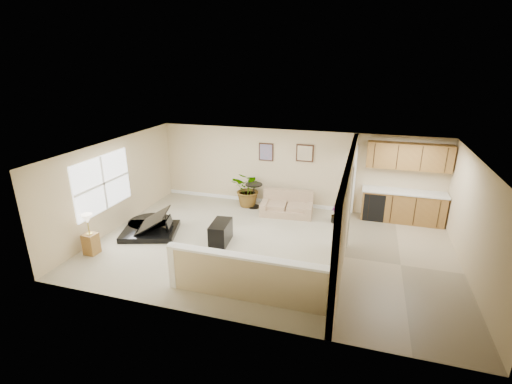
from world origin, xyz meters
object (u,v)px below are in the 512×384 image
(palm_plant, at_px, (249,189))
(lamp_stand, at_px, (90,237))
(piano, at_px, (150,213))
(loveseat, at_px, (287,203))
(piano_bench, at_px, (221,233))
(small_plant, at_px, (336,216))
(accent_table, at_px, (254,192))

(palm_plant, height_order, lamp_stand, palm_plant)
(piano, bearing_deg, loveseat, 17.91)
(piano, bearing_deg, lamp_stand, -133.31)
(palm_plant, bearing_deg, lamp_stand, -123.60)
(piano_bench, xyz_separation_m, small_plant, (2.76, 2.19, -0.07))
(piano, xyz_separation_m, piano_bench, (2.10, -0.07, -0.28))
(piano_bench, xyz_separation_m, accent_table, (0.09, 2.63, 0.23))
(piano_bench, relative_size, palm_plant, 0.65)
(piano_bench, relative_size, lamp_stand, 0.82)
(loveseat, bearing_deg, piano_bench, -121.85)
(piano, relative_size, palm_plant, 1.50)
(accent_table, distance_m, palm_plant, 0.20)
(loveseat, distance_m, lamp_stand, 5.64)
(palm_plant, relative_size, small_plant, 2.59)
(loveseat, bearing_deg, lamp_stand, -141.27)
(piano, distance_m, small_plant, 5.31)
(piano_bench, relative_size, loveseat, 0.52)
(small_plant, relative_size, lamp_stand, 0.48)
(lamp_stand, bearing_deg, piano, 64.11)
(accent_table, bearing_deg, small_plant, -9.55)
(loveseat, bearing_deg, accent_table, 165.19)
(piano, relative_size, loveseat, 1.19)
(piano, bearing_deg, accent_table, 32.01)
(piano_bench, height_order, loveseat, loveseat)
(accent_table, xyz_separation_m, lamp_stand, (-2.94, -4.09, -0.07))
(piano_bench, bearing_deg, small_plant, 38.41)
(small_plant, bearing_deg, accent_table, 170.45)
(accent_table, bearing_deg, piano_bench, -92.06)
(piano, xyz_separation_m, small_plant, (4.86, 2.12, -0.35))
(palm_plant, bearing_deg, accent_table, -18.42)
(palm_plant, bearing_deg, piano_bench, -88.19)
(piano_bench, bearing_deg, loveseat, 63.08)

